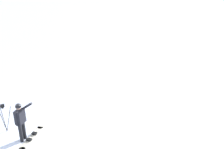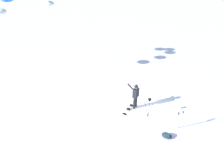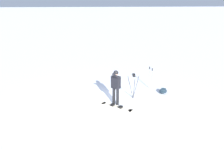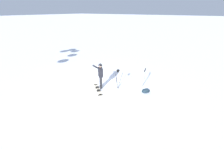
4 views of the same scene
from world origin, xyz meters
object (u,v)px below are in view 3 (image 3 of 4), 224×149
(snowboard, at_px, (117,106))
(camera_tripod, at_px, (134,81))
(snowboarder, at_px, (116,84))
(ski_poles, at_px, (151,74))
(gear_bag_large, at_px, (163,91))

(snowboard, height_order, camera_tripod, camera_tripod)
(snowboarder, distance_m, ski_poles, 2.95)
(snowboard, height_order, ski_poles, ski_poles)
(snowboard, bearing_deg, snowboarder, -89.01)
(snowboarder, relative_size, camera_tripod, 1.31)
(snowboard, xyz_separation_m, camera_tripod, (-0.97, -0.89, 0.92))
(camera_tripod, xyz_separation_m, ski_poles, (-1.25, -1.34, -0.15))
(snowboard, xyz_separation_m, gear_bag_large, (-2.72, -1.39, 0.10))
(gear_bag_large, distance_m, camera_tripod, 1.99)
(snowboard, distance_m, gear_bag_large, 3.05)
(snowboarder, relative_size, snowboard, 1.13)
(camera_tripod, distance_m, ski_poles, 1.84)
(snowboarder, bearing_deg, ski_poles, -139.49)
(snowboarder, xyz_separation_m, camera_tripod, (-0.98, -0.57, -0.09))
(snowboarder, xyz_separation_m, gear_bag_large, (-2.73, -1.06, -0.92))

